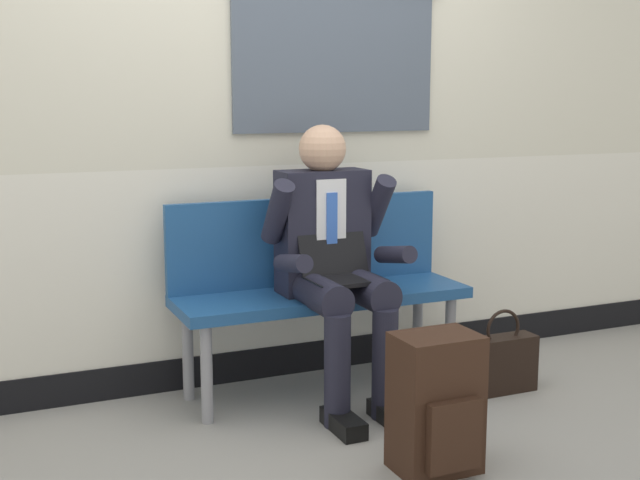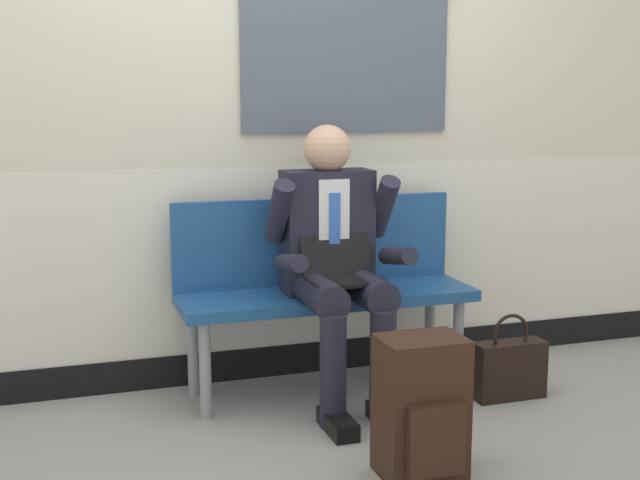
{
  "view_description": "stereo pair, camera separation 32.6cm",
  "coord_description": "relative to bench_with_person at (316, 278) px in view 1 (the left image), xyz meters",
  "views": [
    {
      "loc": [
        -1.29,
        -3.13,
        1.35
      ],
      "look_at": [
        0.1,
        0.03,
        0.75
      ],
      "focal_mm": 46.75,
      "sensor_mm": 36.0,
      "label": 1
    },
    {
      "loc": [
        -0.99,
        -3.25,
        1.35
      ],
      "look_at": [
        0.1,
        0.03,
        0.75
      ],
      "focal_mm": 46.75,
      "sensor_mm": 36.0,
      "label": 2
    }
  ],
  "objects": [
    {
      "name": "backpack",
      "position": [
        0.04,
        -0.99,
        -0.27
      ],
      "size": [
        0.3,
        0.26,
        0.51
      ],
      "color": "#331E14",
      "rests_on": "ground"
    },
    {
      "name": "handbag",
      "position": [
        0.75,
        -0.41,
        -0.38
      ],
      "size": [
        0.33,
        0.12,
        0.39
      ],
      "color": "black",
      "rests_on": "ground"
    },
    {
      "name": "person_seated",
      "position": [
        -0.0,
        -0.2,
        0.13
      ],
      "size": [
        0.57,
        0.7,
        1.22
      ],
      "color": "#1E1E2D",
      "rests_on": "ground"
    },
    {
      "name": "bench_with_person",
      "position": [
        0.0,
        0.0,
        0.0
      ],
      "size": [
        1.34,
        0.42,
        0.88
      ],
      "color": "navy",
      "rests_on": "ground"
    },
    {
      "name": "ground_plane",
      "position": [
        -0.2,
        -0.3,
        -0.52
      ],
      "size": [
        18.0,
        18.0,
        0.0
      ],
      "primitive_type": "plane",
      "color": "gray"
    },
    {
      "name": "station_wall",
      "position": [
        -0.19,
        0.28,
        0.88
      ],
      "size": [
        6.05,
        0.17,
        2.82
      ],
      "color": "beige",
      "rests_on": "ground"
    }
  ]
}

